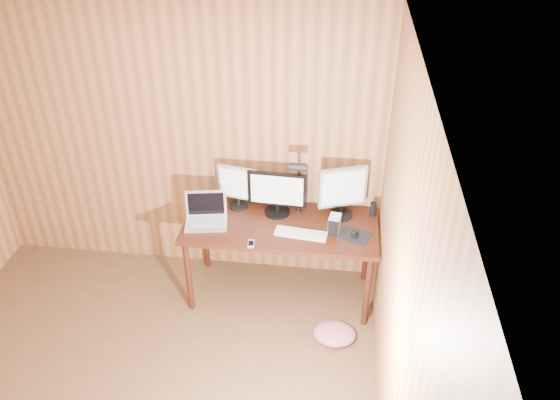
% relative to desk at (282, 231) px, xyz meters
% --- Properties ---
extents(room_shell, '(4.00, 4.00, 4.00)m').
position_rel_desk_xyz_m(room_shell, '(-0.93, -1.70, 0.62)').
color(room_shell, brown).
rests_on(room_shell, ground).
extents(desk, '(1.60, 0.70, 0.75)m').
position_rel_desk_xyz_m(desk, '(0.00, 0.00, 0.00)').
color(desk, '#36150B').
rests_on(desk, floor).
extents(monitor_center, '(0.50, 0.22, 0.39)m').
position_rel_desk_xyz_m(monitor_center, '(-0.05, 0.09, 0.32)').
color(monitor_center, black).
rests_on(monitor_center, desk).
extents(monitor_left, '(0.34, 0.16, 0.39)m').
position_rel_desk_xyz_m(monitor_left, '(-0.39, 0.14, 0.33)').
color(monitor_left, black).
rests_on(monitor_left, desk).
extents(monitor_right, '(0.39, 0.19, 0.46)m').
position_rel_desk_xyz_m(monitor_right, '(0.49, 0.12, 0.37)').
color(monitor_right, black).
rests_on(monitor_right, desk).
extents(laptop, '(0.38, 0.32, 0.24)m').
position_rel_desk_xyz_m(laptop, '(-0.62, -0.10, 0.18)').
color(laptop, silver).
rests_on(laptop, desk).
extents(keyboard, '(0.43, 0.17, 0.02)m').
position_rel_desk_xyz_m(keyboard, '(0.18, -0.19, 0.13)').
color(keyboard, white).
rests_on(keyboard, desk).
extents(mousepad, '(0.29, 0.26, 0.00)m').
position_rel_desk_xyz_m(mousepad, '(0.61, -0.16, 0.12)').
color(mousepad, black).
rests_on(mousepad, desk).
extents(mouse, '(0.10, 0.12, 0.03)m').
position_rel_desk_xyz_m(mouse, '(0.61, -0.16, 0.14)').
color(mouse, black).
rests_on(mouse, mousepad).
extents(hard_drive, '(0.11, 0.14, 0.14)m').
position_rel_desk_xyz_m(hard_drive, '(0.44, -0.12, 0.19)').
color(hard_drive, silver).
rests_on(hard_drive, desk).
extents(phone, '(0.06, 0.11, 0.01)m').
position_rel_desk_xyz_m(phone, '(-0.20, -0.37, 0.13)').
color(phone, silver).
rests_on(phone, desk).
extents(speaker, '(0.05, 0.05, 0.12)m').
position_rel_desk_xyz_m(speaker, '(0.75, 0.16, 0.18)').
color(speaker, black).
rests_on(speaker, desk).
extents(desk_lamp, '(0.13, 0.19, 0.58)m').
position_rel_desk_xyz_m(desk_lamp, '(0.13, 0.06, 0.48)').
color(desk_lamp, black).
rests_on(desk_lamp, desk).
extents(fabric_pile, '(0.39, 0.34, 0.11)m').
position_rel_desk_xyz_m(fabric_pile, '(0.50, -0.57, -0.57)').
color(fabric_pile, '#C96176').
rests_on(fabric_pile, floor).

